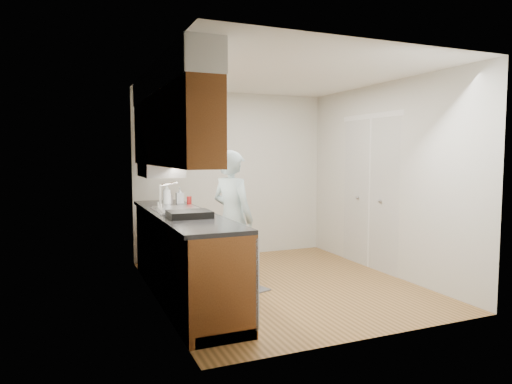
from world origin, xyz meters
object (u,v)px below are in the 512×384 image
(person, at_px, (233,210))
(soda_can, at_px, (189,201))
(soap_bottle_b, at_px, (180,195))
(steel_can, at_px, (170,200))
(dish_rack, at_px, (189,214))
(soap_bottle_a, at_px, (167,194))

(person, height_order, soda_can, person)
(soap_bottle_b, height_order, soda_can, soap_bottle_b)
(person, distance_m, soap_bottle_b, 0.88)
(person, height_order, steel_can, person)
(person, relative_size, dish_rack, 4.32)
(person, distance_m, dish_rack, 0.87)
(soap_bottle_a, height_order, dish_rack, soap_bottle_a)
(soda_can, bearing_deg, dish_rack, -104.32)
(soap_bottle_a, xyz_separation_m, dish_rack, (-0.00, -1.09, -0.11))
(person, height_order, soap_bottle_a, person)
(steel_can, bearing_deg, soap_bottle_b, 41.26)
(steel_can, bearing_deg, person, -45.28)
(person, xyz_separation_m, dish_rack, (-0.66, -0.56, 0.05))
(person, distance_m, soda_can, 0.63)
(soap_bottle_a, height_order, soap_bottle_b, soap_bottle_a)
(soap_bottle_a, distance_m, soap_bottle_b, 0.31)
(soap_bottle_a, bearing_deg, person, -38.53)
(soda_can, distance_m, steel_can, 0.25)
(soda_can, relative_size, steel_can, 0.88)
(soap_bottle_b, xyz_separation_m, soda_can, (0.06, -0.26, -0.05))
(soap_bottle_a, relative_size, steel_can, 2.24)
(person, xyz_separation_m, soda_can, (-0.39, 0.49, 0.07))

